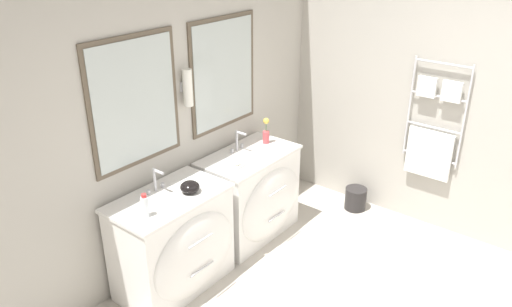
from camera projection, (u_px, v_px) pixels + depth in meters
name	position (u px, v px, depth m)	size (l,w,h in m)	color
wall_back	(170.00, 113.00, 3.93)	(5.22, 0.16, 2.60)	#B2ADA3
wall_right	(413.00, 89.00, 4.54)	(0.13, 4.31, 2.60)	#B2ADA3
vanity_left	(175.00, 243.00, 3.86)	(0.91, 0.59, 0.82)	white
vanity_right	(252.00, 195.00, 4.54)	(0.91, 0.59, 0.82)	white
faucet_left	(156.00, 181.00, 3.74)	(0.17, 0.12, 0.19)	silver
faucet_right	(238.00, 141.00, 4.43)	(0.17, 0.12, 0.19)	silver
toiletry_bottle	(145.00, 206.00, 3.42)	(0.05, 0.05, 0.18)	silver
amenity_bowl	(190.00, 187.00, 3.75)	(0.15, 0.15, 0.09)	black
flower_vase	(266.00, 133.00, 4.57)	(0.06, 0.06, 0.25)	#CC4C51
soap_dish	(238.00, 165.00, 4.15)	(0.11, 0.08, 0.04)	white
waste_bin	(356.00, 198.00, 5.08)	(0.22, 0.22, 0.23)	#282626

